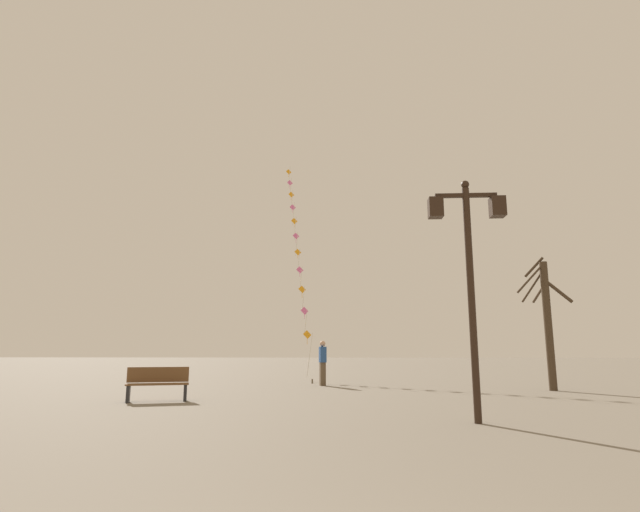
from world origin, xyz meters
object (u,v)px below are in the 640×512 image
at_px(kite_flyer, 323,362).
at_px(park_bench, 158,384).
at_px(twin_lantern_lamp_post, 469,250).
at_px(kite_train, 297,245).
at_px(bare_tree, 547,319).

height_order(kite_flyer, park_bench, kite_flyer).
distance_m(twin_lantern_lamp_post, park_bench, 8.82).
height_order(kite_train, kite_flyer, kite_train).
xyz_separation_m(twin_lantern_lamp_post, bare_tree, (4.49, 8.07, -0.87)).
bearing_deg(kite_flyer, bare_tree, -118.22).
bearing_deg(park_bench, bare_tree, 1.17).
bearing_deg(park_bench, kite_flyer, 38.72).
height_order(kite_train, bare_tree, kite_train).
bearing_deg(kite_train, bare_tree, -44.38).
relative_size(bare_tree, park_bench, 2.77).
distance_m(kite_train, bare_tree, 14.39).
height_order(kite_flyer, bare_tree, bare_tree).
height_order(twin_lantern_lamp_post, kite_flyer, twin_lantern_lamp_post).
xyz_separation_m(kite_flyer, bare_tree, (7.89, -2.06, 1.49)).
xyz_separation_m(twin_lantern_lamp_post, kite_train, (-5.22, 17.57, 3.87)).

